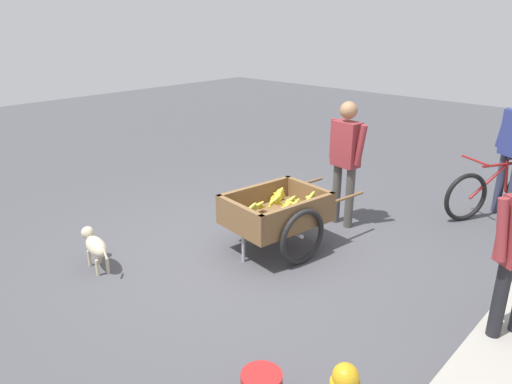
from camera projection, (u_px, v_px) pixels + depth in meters
The scene contains 5 objects.
ground_plane at pixel (243, 256), 5.44m from camera, with size 24.00×24.00×0.00m, color #47474C.
fruit_cart at pixel (277, 214), 5.44m from camera, with size 1.74×1.02×0.72m.
vendor_person at pixel (346, 153), 5.94m from camera, with size 0.25×0.55×1.61m.
bicycle at pixel (496, 192), 6.41m from camera, with size 1.48×0.86×0.85m.
dog at pixel (95, 245), 5.09m from camera, with size 0.26×0.66×0.40m.
Camera 1 is at (3.45, 3.42, 2.57)m, focal length 33.52 mm.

